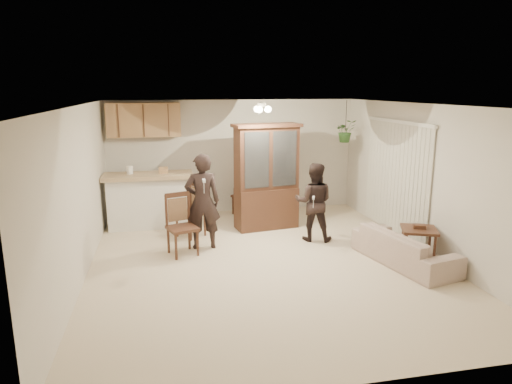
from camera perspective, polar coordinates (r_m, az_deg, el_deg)
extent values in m
plane|color=beige|center=(7.48, 1.12, -8.68)|extent=(6.50, 6.50, 0.00)
cube|color=silver|center=(6.96, 1.21, 10.83)|extent=(5.50, 6.50, 0.02)
cube|color=beige|center=(10.26, -2.87, 4.47)|extent=(5.50, 0.02, 2.50)
cube|color=beige|center=(4.14, 11.28, -8.62)|extent=(5.50, 0.02, 2.50)
cube|color=beige|center=(7.05, -21.19, -0.28)|extent=(0.02, 6.50, 2.50)
cube|color=beige|center=(8.17, 20.33, 1.50)|extent=(0.02, 6.50, 2.50)
cube|color=white|center=(9.41, -13.16, -1.29)|extent=(1.60, 0.55, 1.00)
cube|color=tan|center=(9.30, -13.33, 2.00)|extent=(1.75, 0.70, 0.08)
cube|color=olive|center=(9.88, -13.84, 8.75)|extent=(1.50, 0.34, 0.70)
imported|color=#285522|center=(10.00, 11.12, 7.48)|extent=(0.43, 0.37, 0.48)
cylinder|color=black|center=(9.97, 11.20, 9.34)|extent=(0.01, 0.01, 0.65)
imported|color=beige|center=(7.66, 18.09, -5.92)|extent=(1.12, 1.99, 0.73)
imported|color=black|center=(7.90, -6.72, -0.75)|extent=(0.66, 0.43, 1.80)
imported|color=black|center=(8.38, 7.23, -1.55)|extent=(0.79, 0.71, 1.35)
cube|color=#341B13|center=(9.13, 1.30, -2.00)|extent=(1.28, 0.66, 0.81)
cube|color=#341B13|center=(8.92, 1.33, 4.31)|extent=(1.27, 0.60, 1.22)
cube|color=silver|center=(8.92, 1.33, 4.31)|extent=(1.05, 0.18, 1.06)
cube|color=#341B13|center=(8.85, 1.35, 8.33)|extent=(1.38, 0.70, 0.06)
cube|color=#341B13|center=(7.67, 19.72, -4.46)|extent=(0.69, 0.69, 0.04)
cube|color=#341B13|center=(7.80, 19.50, -7.29)|extent=(0.58, 0.58, 0.03)
cube|color=#341B13|center=(7.66, 19.75, -4.08)|extent=(0.23, 0.19, 0.06)
cube|color=#341B13|center=(7.74, -9.19, -4.51)|extent=(0.58, 0.58, 0.05)
cube|color=#926B49|center=(7.66, -9.26, -2.51)|extent=(0.33, 0.14, 0.40)
cube|color=#341B13|center=(7.60, -9.33, -0.63)|extent=(0.41, 0.17, 0.08)
cube|color=#341B13|center=(8.67, -8.17, -2.65)|extent=(0.63, 0.63, 0.05)
cube|color=#926B49|center=(8.60, -8.23, -0.90)|extent=(0.24, 0.28, 0.39)
cube|color=#341B13|center=(8.54, -8.29, 0.74)|extent=(0.29, 0.34, 0.08)
cube|color=#341B13|center=(10.13, -1.56, -0.46)|extent=(0.58, 0.58, 0.04)
cube|color=#926B49|center=(10.07, -1.57, 0.93)|extent=(0.25, 0.23, 0.36)
cube|color=#341B13|center=(10.02, -1.58, 2.23)|extent=(0.31, 0.27, 0.07)
cube|color=white|center=(7.43, -6.54, 1.42)|extent=(0.05, 0.15, 0.04)
cube|color=white|center=(8.00, 7.20, -0.70)|extent=(0.08, 0.13, 0.04)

